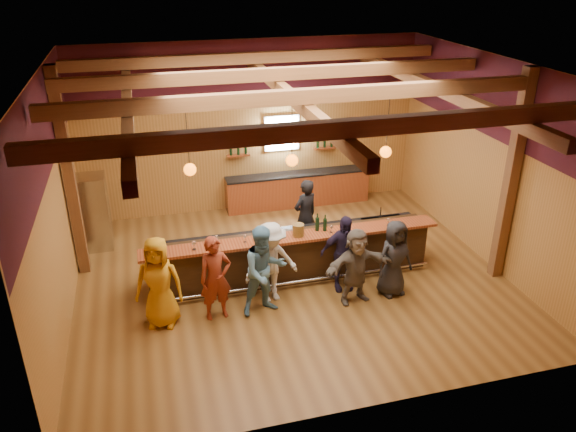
{
  "coord_description": "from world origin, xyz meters",
  "views": [
    {
      "loc": [
        -2.79,
        -10.09,
        6.41
      ],
      "look_at": [
        0.0,
        0.3,
        1.35
      ],
      "focal_mm": 35.0,
      "sensor_mm": 36.0,
      "label": 1
    }
  ],
  "objects_px": {
    "bar_counter": "(291,253)",
    "customer_dark": "(394,258)",
    "customer_denim": "(264,271)",
    "bottle_a": "(317,224)",
    "customer_redvest": "(216,278)",
    "customer_navy": "(344,253)",
    "customer_brown": "(356,266)",
    "bartender": "(305,216)",
    "customer_white": "(271,263)",
    "customer_orange": "(159,282)",
    "ice_bucket": "(298,230)",
    "stainless_fridge": "(94,212)",
    "back_bar_cabinet": "(298,189)"
  },
  "relations": [
    {
      "from": "customer_navy",
      "to": "customer_brown",
      "type": "xyz_separation_m",
      "value": [
        0.08,
        -0.5,
        -0.04
      ]
    },
    {
      "from": "stainless_fridge",
      "to": "bottle_a",
      "type": "relative_size",
      "value": 4.67
    },
    {
      "from": "customer_redvest",
      "to": "customer_navy",
      "type": "bearing_deg",
      "value": -0.73
    },
    {
      "from": "bar_counter",
      "to": "customer_white",
      "type": "bearing_deg",
      "value": -126.87
    },
    {
      "from": "customer_brown",
      "to": "bottle_a",
      "type": "distance_m",
      "value": 1.29
    },
    {
      "from": "bar_counter",
      "to": "customer_navy",
      "type": "relative_size",
      "value": 3.78
    },
    {
      "from": "customer_navy",
      "to": "customer_brown",
      "type": "distance_m",
      "value": 0.51
    },
    {
      "from": "customer_redvest",
      "to": "customer_orange",
      "type": "bearing_deg",
      "value": 170.08
    },
    {
      "from": "customer_redvest",
      "to": "customer_denim",
      "type": "relative_size",
      "value": 0.93
    },
    {
      "from": "customer_redvest",
      "to": "bottle_a",
      "type": "height_order",
      "value": "customer_redvest"
    },
    {
      "from": "customer_orange",
      "to": "ice_bucket",
      "type": "bearing_deg",
      "value": 30.18
    },
    {
      "from": "back_bar_cabinet",
      "to": "customer_dark",
      "type": "bearing_deg",
      "value": -82.34
    },
    {
      "from": "customer_denim",
      "to": "customer_dark",
      "type": "bearing_deg",
      "value": -10.83
    },
    {
      "from": "customer_denim",
      "to": "customer_navy",
      "type": "height_order",
      "value": "customer_denim"
    },
    {
      "from": "ice_bucket",
      "to": "bartender",
      "type": "bearing_deg",
      "value": 67.54
    },
    {
      "from": "customer_denim",
      "to": "ice_bucket",
      "type": "relative_size",
      "value": 7.09
    },
    {
      "from": "customer_denim",
      "to": "customer_dark",
      "type": "distance_m",
      "value": 2.68
    },
    {
      "from": "customer_orange",
      "to": "customer_white",
      "type": "bearing_deg",
      "value": 21.93
    },
    {
      "from": "bottle_a",
      "to": "bar_counter",
      "type": "bearing_deg",
      "value": 159.36
    },
    {
      "from": "customer_orange",
      "to": "customer_navy",
      "type": "relative_size",
      "value": 1.08
    },
    {
      "from": "customer_navy",
      "to": "bottle_a",
      "type": "height_order",
      "value": "customer_navy"
    },
    {
      "from": "customer_denim",
      "to": "bottle_a",
      "type": "relative_size",
      "value": 4.77
    },
    {
      "from": "bar_counter",
      "to": "customer_dark",
      "type": "distance_m",
      "value": 2.24
    },
    {
      "from": "customer_brown",
      "to": "ice_bucket",
      "type": "distance_m",
      "value": 1.41
    },
    {
      "from": "customer_denim",
      "to": "customer_dark",
      "type": "height_order",
      "value": "customer_denim"
    },
    {
      "from": "back_bar_cabinet",
      "to": "customer_redvest",
      "type": "height_order",
      "value": "customer_redvest"
    },
    {
      "from": "customer_navy",
      "to": "customer_brown",
      "type": "relative_size",
      "value": 1.04
    },
    {
      "from": "customer_navy",
      "to": "ice_bucket",
      "type": "xyz_separation_m",
      "value": [
        -0.83,
        0.48,
        0.41
      ]
    },
    {
      "from": "customer_denim",
      "to": "ice_bucket",
      "type": "xyz_separation_m",
      "value": [
        0.92,
        0.88,
        0.32
      ]
    },
    {
      "from": "customer_navy",
      "to": "customer_brown",
      "type": "bearing_deg",
      "value": -76.52
    },
    {
      "from": "bar_counter",
      "to": "bartender",
      "type": "height_order",
      "value": "bartender"
    },
    {
      "from": "back_bar_cabinet",
      "to": "bottle_a",
      "type": "distance_m",
      "value": 3.9
    },
    {
      "from": "customer_orange",
      "to": "ice_bucket",
      "type": "height_order",
      "value": "customer_orange"
    },
    {
      "from": "customer_denim",
      "to": "bottle_a",
      "type": "height_order",
      "value": "customer_denim"
    },
    {
      "from": "customer_dark",
      "to": "back_bar_cabinet",
      "type": "bearing_deg",
      "value": 87.09
    },
    {
      "from": "ice_bucket",
      "to": "bottle_a",
      "type": "relative_size",
      "value": 0.67
    },
    {
      "from": "customer_navy",
      "to": "customer_dark",
      "type": "distance_m",
      "value": 1.03
    },
    {
      "from": "customer_redvest",
      "to": "customer_navy",
      "type": "relative_size",
      "value": 1.02
    },
    {
      "from": "customer_redvest",
      "to": "customer_dark",
      "type": "relative_size",
      "value": 1.04
    },
    {
      "from": "bar_counter",
      "to": "bartender",
      "type": "distance_m",
      "value": 1.25
    },
    {
      "from": "ice_bucket",
      "to": "customer_orange",
      "type": "bearing_deg",
      "value": -165.16
    },
    {
      "from": "customer_brown",
      "to": "bartender",
      "type": "bearing_deg",
      "value": 89.86
    },
    {
      "from": "bartender",
      "to": "ice_bucket",
      "type": "bearing_deg",
      "value": 44.05
    },
    {
      "from": "customer_dark",
      "to": "ice_bucket",
      "type": "xyz_separation_m",
      "value": [
        -1.76,
        0.92,
        0.42
      ]
    },
    {
      "from": "customer_white",
      "to": "customer_orange",
      "type": "bearing_deg",
      "value": 176.85
    },
    {
      "from": "customer_brown",
      "to": "bartender",
      "type": "relative_size",
      "value": 0.9
    },
    {
      "from": "bar_counter",
      "to": "stainless_fridge",
      "type": "relative_size",
      "value": 3.5
    },
    {
      "from": "bar_counter",
      "to": "customer_white",
      "type": "height_order",
      "value": "customer_white"
    },
    {
      "from": "customer_redvest",
      "to": "bottle_a",
      "type": "distance_m",
      "value": 2.52
    },
    {
      "from": "customer_orange",
      "to": "customer_navy",
      "type": "bearing_deg",
      "value": 19.77
    }
  ]
}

